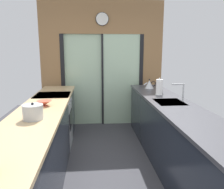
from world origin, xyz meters
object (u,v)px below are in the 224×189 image
Objects in this scene: mixing_bowl at (44,103)px; stock_pot at (33,112)px; oven_range at (54,121)px; kettle at (149,84)px; paper_towel_roll at (159,87)px.

stock_pot reaches higher than mixing_bowl.
kettle reaches higher than oven_range.
mixing_bowl reaches higher than oven_range.
oven_range is at bearing 91.35° from mixing_bowl.
oven_range is at bearing 90.76° from stock_pot.
stock_pot is (-0.00, -0.61, 0.04)m from mixing_bowl.
paper_towel_roll is (1.80, -0.17, 0.59)m from oven_range.
kettle reaches higher than mixing_bowl.
mixing_bowl is 0.69× the size of paper_towel_roll.
stock_pot is at bearing -89.24° from oven_range.
kettle is at bearing 15.21° from oven_range.
paper_towel_roll is at bearing 34.45° from stock_pot.
mixing_bowl is 0.80× the size of kettle.
paper_towel_roll reaches higher than stock_pot.
mixing_bowl is at bearing 90.00° from stock_pot.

